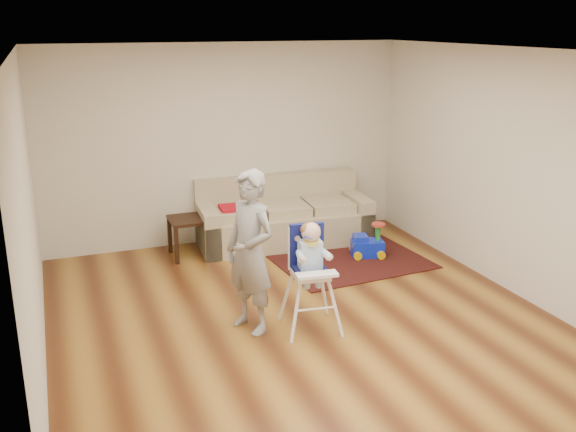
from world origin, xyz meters
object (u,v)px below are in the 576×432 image
object	(u,v)px
side_table	(190,237)
high_chair	(310,278)
toy_ball	(315,266)
adult	(250,252)
ride_on_toy	(368,240)
sofa	(283,212)

from	to	relation	value
side_table	high_chair	world-z (taller)	high_chair
toy_ball	high_chair	size ratio (longest dim) A/B	0.15
adult	toy_ball	bearing A→B (deg)	108.91
ride_on_toy	adult	distance (m)	2.54
ride_on_toy	toy_ball	distance (m)	0.91
ride_on_toy	adult	world-z (taller)	adult
sofa	high_chair	world-z (taller)	high_chair
sofa	side_table	bearing A→B (deg)	-173.49
sofa	side_table	world-z (taller)	sofa
ride_on_toy	high_chair	bearing A→B (deg)	-118.09
side_table	adult	xyz separation A→B (m)	(0.10, -2.27, 0.55)
toy_ball	high_chair	world-z (taller)	high_chair
side_table	high_chair	xyz separation A→B (m)	(0.66, -2.47, 0.28)
toy_ball	adult	distance (m)	1.78
side_table	ride_on_toy	distance (m)	2.31
toy_ball	adult	xyz separation A→B (m)	(-1.18, -1.13, 0.71)
sofa	adult	bearing A→B (deg)	-113.30
side_table	high_chair	size ratio (longest dim) A/B	0.46
toy_ball	side_table	bearing A→B (deg)	138.32
side_table	toy_ball	xyz separation A→B (m)	(1.28, -1.14, -0.16)
ride_on_toy	toy_ball	world-z (taller)	ride_on_toy
adult	side_table	bearing A→B (deg)	157.67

